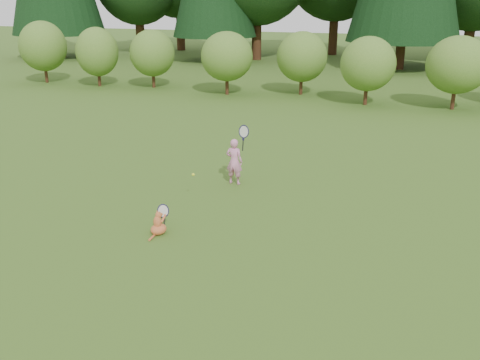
% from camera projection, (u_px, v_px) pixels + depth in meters
% --- Properties ---
extents(ground, '(100.00, 100.00, 0.00)m').
position_uv_depth(ground, '(216.00, 230.00, 9.59)').
color(ground, '#345818').
rests_on(ground, ground).
extents(shrub_row, '(28.00, 3.00, 2.80)m').
position_uv_depth(shrub_row, '(330.00, 64.00, 20.82)').
color(shrub_row, '#427022').
rests_on(shrub_row, ground).
extents(child, '(0.58, 0.34, 1.54)m').
position_uv_depth(child, '(235.00, 160.00, 11.72)').
color(child, pink).
rests_on(child, ground).
extents(cat, '(0.42, 0.65, 0.58)m').
position_uv_depth(cat, '(158.00, 222.00, 9.36)').
color(cat, '#B34C22').
rests_on(cat, ground).
extents(tennis_ball, '(0.06, 0.06, 0.06)m').
position_uv_depth(tennis_ball, '(193.00, 175.00, 10.74)').
color(tennis_ball, '#CEEE1C').
rests_on(tennis_ball, ground).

